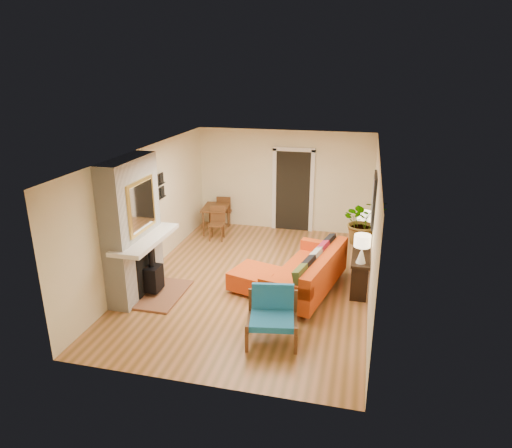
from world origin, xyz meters
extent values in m
plane|color=#B77546|center=(0.00, 0.00, 0.00)|extent=(6.50, 6.50, 0.00)
plane|color=white|center=(0.00, 0.00, 2.60)|extent=(6.50, 6.50, 0.00)
plane|color=#FAEBC4|center=(0.00, 3.25, 1.30)|extent=(4.50, 0.00, 4.50)
plane|color=#FAEBC4|center=(0.00, -3.25, 1.30)|extent=(4.50, 0.00, 4.50)
plane|color=#FAEBC4|center=(-2.25, 0.00, 1.30)|extent=(0.00, 6.50, 6.50)
plane|color=#FAEBC4|center=(2.25, 0.00, 1.30)|extent=(0.00, 6.50, 6.50)
cube|color=black|center=(0.25, 3.22, 1.05)|extent=(0.88, 0.06, 2.10)
cube|color=white|center=(-0.24, 3.21, 1.05)|extent=(0.10, 0.08, 2.18)
cube|color=white|center=(0.74, 3.21, 1.05)|extent=(0.10, 0.08, 2.18)
cube|color=white|center=(0.25, 3.21, 2.13)|extent=(1.08, 0.08, 0.10)
cube|color=black|center=(2.22, 0.40, 1.75)|extent=(0.04, 0.85, 0.95)
cube|color=slate|center=(2.19, 0.40, 1.75)|extent=(0.01, 0.70, 0.80)
cube|color=black|center=(-2.21, 0.35, 1.42)|extent=(0.06, 0.95, 0.02)
cube|color=black|center=(-2.21, 0.35, 1.72)|extent=(0.06, 0.95, 0.02)
cube|color=white|center=(-2.04, -1.00, 1.86)|extent=(0.42, 1.50, 1.48)
cube|color=white|center=(-2.04, -1.00, 0.56)|extent=(0.42, 1.50, 1.12)
cube|color=white|center=(-1.79, -1.00, 1.12)|extent=(0.60, 1.68, 0.08)
cube|color=black|center=(-1.83, -1.00, 0.45)|extent=(0.03, 0.72, 0.78)
cube|color=brown|center=(-1.53, -1.00, 0.02)|extent=(0.75, 1.30, 0.04)
cube|color=black|center=(-1.71, -1.00, 0.34)|extent=(0.30, 0.36, 0.48)
cylinder|color=black|center=(-1.71, -1.00, 0.78)|extent=(0.10, 0.10, 0.40)
cube|color=gold|center=(-1.82, -1.00, 1.75)|extent=(0.04, 0.95, 0.95)
cube|color=silver|center=(-1.80, -1.00, 1.75)|extent=(0.01, 0.82, 0.82)
cylinder|color=silver|center=(0.49, -1.06, 0.05)|extent=(0.05, 0.05, 0.11)
cylinder|color=silver|center=(1.22, -1.23, 0.05)|extent=(0.05, 0.05, 0.11)
cylinder|color=silver|center=(0.93, 0.88, 0.05)|extent=(0.05, 0.05, 0.11)
cylinder|color=silver|center=(1.66, 0.71, 0.05)|extent=(0.05, 0.05, 0.11)
cube|color=red|center=(1.08, -0.18, 0.27)|extent=(1.43, 2.41, 0.32)
cube|color=red|center=(1.44, -0.26, 0.62)|extent=(0.70, 2.24, 0.37)
cube|color=red|center=(0.85, -1.18, 0.54)|extent=(0.98, 0.40, 0.21)
cube|color=red|center=(1.30, 0.83, 0.54)|extent=(0.98, 0.40, 0.21)
cube|color=#4A5A26|center=(1.11, -1.06, 0.66)|extent=(0.30, 0.46, 0.45)
cube|color=black|center=(1.20, -0.64, 0.66)|extent=(0.30, 0.46, 0.45)
cube|color=#A4A5A0|center=(1.30, -0.22, 0.66)|extent=(0.30, 0.46, 0.45)
cube|color=maroon|center=(1.38, 0.14, 0.66)|extent=(0.30, 0.46, 0.45)
cube|color=black|center=(1.47, 0.56, 0.66)|extent=(0.30, 0.46, 0.45)
cylinder|color=silver|center=(-0.30, -0.58, 0.03)|extent=(0.05, 0.05, 0.06)
cylinder|color=silver|center=(0.33, -0.76, 0.03)|extent=(0.05, 0.05, 0.06)
cylinder|color=silver|center=(-0.12, 0.05, 0.03)|extent=(0.05, 0.05, 0.06)
cylinder|color=silver|center=(0.51, -0.13, 0.03)|extent=(0.05, 0.05, 0.06)
cube|color=red|center=(0.11, -0.36, 0.24)|extent=(1.00, 1.00, 0.34)
cube|color=brown|center=(0.42, -2.03, 0.31)|extent=(0.18, 0.77, 0.05)
cube|color=brown|center=(0.48, -2.37, 0.23)|extent=(0.06, 0.06, 0.45)
cube|color=brown|center=(0.36, -1.70, 0.36)|extent=(0.06, 0.06, 0.72)
cube|color=brown|center=(1.15, -1.91, 0.31)|extent=(0.18, 0.77, 0.05)
cube|color=brown|center=(1.21, -2.24, 0.23)|extent=(0.06, 0.06, 0.45)
cube|color=brown|center=(1.09, -1.58, 0.36)|extent=(0.06, 0.06, 0.72)
cube|color=#2285CE|center=(0.78, -1.97, 0.37)|extent=(0.77, 0.74, 0.10)
cube|color=#2285CE|center=(0.73, -1.67, 0.61)|extent=(0.70, 0.28, 0.42)
cube|color=brown|center=(-1.65, 2.59, 0.66)|extent=(0.73, 0.96, 0.04)
cylinder|color=brown|center=(-1.85, 2.18, 0.32)|extent=(0.04, 0.04, 0.64)
cylinder|color=brown|center=(-1.35, 2.24, 0.32)|extent=(0.04, 0.04, 0.64)
cylinder|color=brown|center=(-1.95, 2.94, 0.32)|extent=(0.04, 0.04, 0.64)
cylinder|color=brown|center=(-1.45, 3.00, 0.32)|extent=(0.04, 0.04, 0.64)
cube|color=brown|center=(-1.45, 2.03, 0.40)|extent=(0.42, 0.42, 0.04)
cube|color=brown|center=(-1.47, 2.21, 0.62)|extent=(0.38, 0.08, 0.41)
cylinder|color=brown|center=(-1.58, 1.86, 0.20)|extent=(0.03, 0.03, 0.39)
cylinder|color=brown|center=(-1.28, 1.90, 0.20)|extent=(0.03, 0.03, 0.39)
cylinder|color=brown|center=(-1.61, 2.16, 0.20)|extent=(0.03, 0.03, 0.39)
cylinder|color=brown|center=(-1.31, 2.20, 0.20)|extent=(0.03, 0.03, 0.39)
cube|color=brown|center=(-1.59, 3.18, 0.40)|extent=(0.42, 0.42, 0.04)
cube|color=brown|center=(-1.57, 3.00, 0.62)|extent=(0.38, 0.08, 0.41)
cylinder|color=brown|center=(-1.72, 3.01, 0.20)|extent=(0.03, 0.03, 0.39)
cylinder|color=brown|center=(-1.42, 3.05, 0.20)|extent=(0.03, 0.03, 0.39)
cylinder|color=brown|center=(-1.76, 3.31, 0.20)|extent=(0.03, 0.03, 0.39)
cylinder|color=brown|center=(-1.46, 3.35, 0.20)|extent=(0.03, 0.03, 0.39)
cube|color=black|center=(2.07, 0.48, 0.70)|extent=(0.34, 1.85, 0.05)
cube|color=black|center=(2.07, -0.37, 0.34)|extent=(0.30, 0.04, 0.68)
cube|color=black|center=(2.07, 1.33, 0.34)|extent=(0.30, 0.04, 0.68)
cone|color=white|center=(2.07, -0.25, 0.88)|extent=(0.18, 0.18, 0.30)
cylinder|color=white|center=(2.07, -0.25, 1.05)|extent=(0.03, 0.03, 0.06)
cylinder|color=#FFEABF|center=(2.07, -0.25, 1.16)|extent=(0.30, 0.30, 0.22)
cone|color=white|center=(2.07, 1.18, 0.88)|extent=(0.18, 0.18, 0.30)
cylinder|color=white|center=(2.07, 1.18, 1.05)|extent=(0.03, 0.03, 0.06)
cylinder|color=#FFEABF|center=(2.07, 1.18, 1.16)|extent=(0.30, 0.30, 0.22)
imported|color=#1E5919|center=(2.06, 0.75, 1.19)|extent=(1.03, 0.96, 0.93)
camera|label=1|loc=(2.01, -8.08, 4.13)|focal=32.00mm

